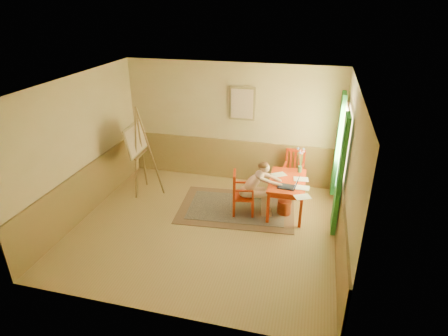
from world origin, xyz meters
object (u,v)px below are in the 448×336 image
(chair_left, at_px, (241,193))
(chair_back, at_px, (293,172))
(figure, at_px, (256,186))
(laptop, at_px, (290,185))
(table, at_px, (287,184))
(easel, at_px, (137,143))

(chair_left, height_order, chair_back, chair_back)
(chair_back, height_order, figure, figure)
(figure, xyz_separation_m, laptop, (0.66, -0.04, 0.12))
(table, height_order, easel, easel)
(chair_back, relative_size, laptop, 2.41)
(chair_back, bearing_deg, laptop, -89.59)
(easel, bearing_deg, chair_left, -9.08)
(chair_left, xyz_separation_m, figure, (0.29, 0.04, 0.18))
(chair_back, xyz_separation_m, laptop, (0.01, -1.21, 0.27))
(laptop, height_order, easel, easel)
(figure, height_order, laptop, figure)
(chair_left, xyz_separation_m, easel, (-2.41, 0.38, 0.72))
(table, relative_size, chair_left, 1.32)
(table, relative_size, chair_back, 1.23)
(laptop, xyz_separation_m, easel, (-3.36, 0.39, 0.42))
(chair_left, relative_size, figure, 0.79)
(chair_left, height_order, laptop, laptop)
(table, xyz_separation_m, laptop, (0.07, -0.33, 0.14))
(figure, distance_m, easel, 2.78)
(easel, bearing_deg, laptop, -6.61)
(laptop, bearing_deg, chair_left, 179.72)
(chair_left, bearing_deg, laptop, -0.28)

